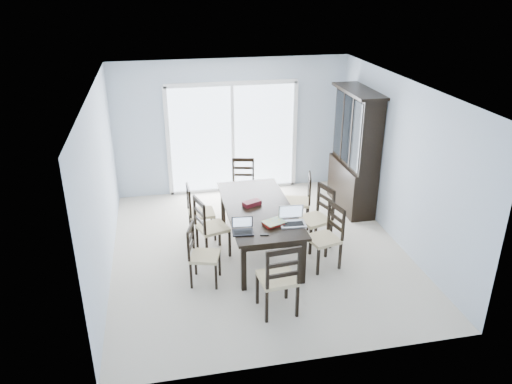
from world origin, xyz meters
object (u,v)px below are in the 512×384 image
chair_left_far (196,206)px  chair_right_mid (320,210)px  china_hutch (355,152)px  chair_right_near (329,230)px  game_box (252,203)px  chair_end_near (280,273)px  chair_left_mid (207,221)px  chair_right_far (303,195)px  chair_left_near (198,248)px  chair_end_far (243,179)px  hot_tub (201,151)px  dining_table (259,212)px  cell_phone (264,234)px  laptop_dark (243,230)px  laptop_silver (293,221)px

chair_left_far → chair_right_mid: bearing=69.6°
china_hutch → chair_right_near: china_hutch is taller
chair_right_mid → game_box: (-1.06, 0.10, 0.18)m
chair_right_near → chair_end_near: size_ratio=0.93×
chair_left_mid → chair_right_mid: size_ratio=0.98×
chair_right_mid → chair_right_far: chair_right_mid is taller
chair_left_near → game_box: 1.22m
chair_right_near → chair_right_far: 1.30m
chair_end_far → hot_tub: chair_end_far is taller
game_box → hot_tub: (-0.46, 3.42, -0.29)m
chair_left_far → game_box: chair_left_far is taller
dining_table → chair_right_mid: 0.98m
dining_table → chair_right_far: (0.91, 0.69, -0.10)m
chair_end_far → cell_phone: 2.48m
chair_left_near → hot_tub: chair_left_near is taller
chair_end_far → laptop_dark: size_ratio=3.46×
chair_left_far → game_box: 1.00m
chair_left_mid → chair_right_near: chair_left_mid is taller
chair_end_far → game_box: chair_end_far is taller
chair_left_near → chair_right_mid: size_ratio=0.89×
chair_right_near → chair_end_far: 2.39m
dining_table → laptop_silver: (0.36, -0.65, 0.14)m
china_hutch → laptop_silver: china_hutch is taller
chair_left_far → laptop_dark: (0.53, -1.38, 0.24)m
dining_table → chair_end_near: (-0.07, -1.63, -0.04)m
china_hutch → laptop_dark: china_hutch is taller
laptop_silver → laptop_dark: bearing=-168.2°
dining_table → game_box: (-0.09, 0.10, 0.11)m
china_hutch → chair_left_mid: bearing=-156.4°
cell_phone → hot_tub: (-0.44, 4.37, -0.26)m
hot_tub → china_hutch: bearing=-41.4°
china_hutch → game_box: bearing=-151.4°
china_hutch → chair_right_near: (-1.10, -1.86, -0.49)m
chair_end_near → cell_phone: 0.78m
chair_right_near → chair_left_mid: bearing=56.7°
chair_right_near → chair_end_near: (-1.00, -1.03, 0.05)m
chair_right_far → laptop_dark: bearing=153.1°
laptop_dark → dining_table: bearing=68.8°
chair_left_mid → laptop_dark: chair_left_mid is taller
chair_end_far → chair_left_near: bearing=78.3°
chair_right_near → laptop_silver: (-0.57, -0.04, 0.22)m
chair_right_near → chair_end_near: 1.43m
cell_phone → game_box: size_ratio=0.43×
chair_left_far → hot_tub: size_ratio=0.49×
chair_left_near → chair_end_near: chair_end_near is taller
chair_end_near → chair_end_far: (0.12, 3.24, -0.06)m
chair_right_near → chair_right_mid: chair_right_mid is taller
game_box → laptop_silver: bearing=-59.2°
chair_end_far → cell_phone: chair_end_far is taller
chair_left_mid → chair_right_near: (1.73, -0.62, -0.01)m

